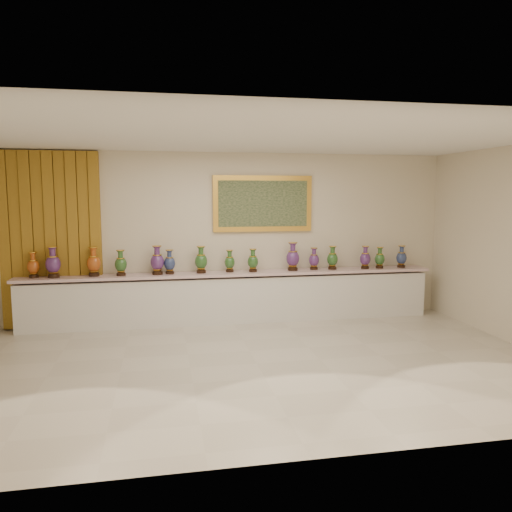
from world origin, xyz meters
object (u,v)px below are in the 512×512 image
(vase_1, at_px, (53,264))
(counter, at_px, (232,298))
(vase_0, at_px, (33,266))
(vase_2, at_px, (94,263))

(vase_1, bearing_deg, counter, 0.86)
(counter, xyz_separation_m, vase_1, (-2.98, -0.04, 0.70))
(vase_0, height_order, vase_1, vase_1)
(vase_2, bearing_deg, counter, 0.18)
(vase_1, xyz_separation_m, vase_2, (0.64, 0.04, -0.01))
(counter, height_order, vase_2, vase_2)
(vase_1, distance_m, vase_2, 0.64)
(counter, distance_m, vase_1, 3.06)
(vase_0, relative_size, vase_1, 0.83)
(counter, height_order, vase_0, vase_0)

